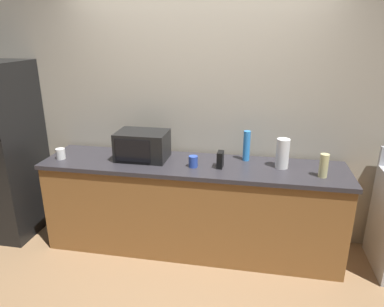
% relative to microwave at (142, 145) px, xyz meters
% --- Properties ---
extents(ground_plane, '(8.00, 8.00, 0.00)m').
position_rel_microwave_xyz_m(ground_plane, '(0.49, -0.45, -1.04)').
color(ground_plane, '#93704C').
extents(back_wall, '(6.40, 0.10, 2.70)m').
position_rel_microwave_xyz_m(back_wall, '(0.49, 0.36, 0.31)').
color(back_wall, '#B2A893').
rests_on(back_wall, ground_plane).
extents(counter_run, '(2.84, 0.64, 0.90)m').
position_rel_microwave_xyz_m(counter_run, '(0.49, -0.05, -0.58)').
color(counter_run, brown).
rests_on(counter_run, ground_plane).
extents(microwave, '(0.48, 0.35, 0.27)m').
position_rel_microwave_xyz_m(microwave, '(0.00, 0.00, 0.00)').
color(microwave, black).
rests_on(microwave, counter_run).
extents(paper_towel_roll, '(0.12, 0.12, 0.27)m').
position_rel_microwave_xyz_m(paper_towel_roll, '(1.31, 0.00, 0.00)').
color(paper_towel_roll, white).
rests_on(paper_towel_roll, counter_run).
extents(cordless_phone, '(0.06, 0.11, 0.15)m').
position_rel_microwave_xyz_m(cordless_phone, '(0.76, -0.09, -0.06)').
color(cordless_phone, black).
rests_on(cordless_phone, counter_run).
extents(bottle_vinegar, '(0.07, 0.07, 0.20)m').
position_rel_microwave_xyz_m(bottle_vinegar, '(1.64, -0.16, -0.03)').
color(bottle_vinegar, beige).
rests_on(bottle_vinegar, counter_run).
extents(bottle_spray_cleaner, '(0.07, 0.07, 0.29)m').
position_rel_microwave_xyz_m(bottle_spray_cleaner, '(0.98, 0.14, 0.01)').
color(bottle_spray_cleaner, '#338CE5').
rests_on(bottle_spray_cleaner, counter_run).
extents(mug_blue, '(0.08, 0.08, 0.10)m').
position_rel_microwave_xyz_m(mug_blue, '(0.52, -0.13, -0.08)').
color(mug_blue, '#2D4CB2').
rests_on(mug_blue, counter_run).
extents(mug_white, '(0.09, 0.09, 0.10)m').
position_rel_microwave_xyz_m(mug_white, '(-0.78, -0.15, -0.08)').
color(mug_white, white).
rests_on(mug_white, counter_run).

